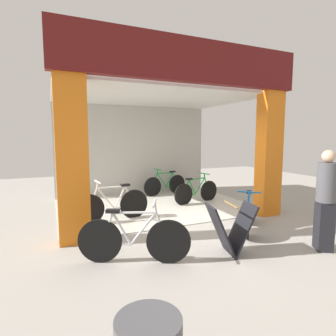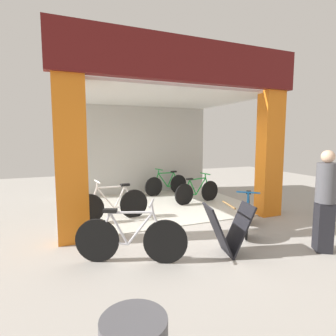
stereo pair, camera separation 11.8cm
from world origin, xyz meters
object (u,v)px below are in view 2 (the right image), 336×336
object	(u,v)px
bicycle_inside_0	(197,192)
pedestrian_0	(325,200)
bicycle_parked_1	(131,239)
bicycle_parked_0	(248,214)
sandwich_board_sign	(228,229)
bicycle_inside_2	(167,184)
bicycle_inside_1	(112,205)

from	to	relation	value
bicycle_inside_0	pedestrian_0	xyz separation A→B (m)	(0.35, -3.70, 0.52)
bicycle_parked_1	pedestrian_0	xyz separation A→B (m)	(3.06, -0.80, 0.48)
bicycle_inside_0	bicycle_parked_1	bearing A→B (deg)	-133.04
bicycle_parked_0	sandwich_board_sign	distance (m)	1.29
bicycle_inside_0	bicycle_inside_2	bearing A→B (deg)	105.13
bicycle_inside_0	bicycle_parked_0	xyz separation A→B (m)	(-0.17, -2.43, 0.01)
bicycle_inside_0	sandwich_board_sign	world-z (taller)	bicycle_inside_0
bicycle_parked_1	pedestrian_0	distance (m)	3.20
bicycle_inside_1	sandwich_board_sign	distance (m)	2.83
bicycle_parked_0	pedestrian_0	world-z (taller)	pedestrian_0
bicycle_inside_0	bicycle_parked_1	xyz separation A→B (m)	(-2.71, -2.90, 0.04)
bicycle_inside_0	bicycle_inside_2	size ratio (longest dim) A/B	0.97
bicycle_inside_0	bicycle_parked_1	distance (m)	3.97
bicycle_parked_0	bicycle_inside_2	bearing A→B (deg)	93.19
pedestrian_0	bicycle_parked_1	bearing A→B (deg)	165.31
bicycle_inside_1	bicycle_parked_1	world-z (taller)	bicycle_inside_1
bicycle_parked_1	sandwich_board_sign	distance (m)	1.56
bicycle_parked_0	pedestrian_0	distance (m)	1.47
bicycle_parked_1	pedestrian_0	bearing A→B (deg)	-14.69
sandwich_board_sign	bicycle_parked_1	bearing A→B (deg)	168.55
bicycle_inside_2	pedestrian_0	bearing A→B (deg)	-81.86
bicycle_parked_0	sandwich_board_sign	world-z (taller)	bicycle_parked_0
bicycle_inside_0	bicycle_inside_2	world-z (taller)	bicycle_inside_2
bicycle_inside_0	bicycle_parked_0	world-z (taller)	bicycle_parked_0
bicycle_parked_1	pedestrian_0	world-z (taller)	pedestrian_0
bicycle_inside_1	pedestrian_0	size ratio (longest dim) A/B	1.01
bicycle_parked_0	bicycle_parked_1	bearing A→B (deg)	-169.42
bicycle_inside_0	bicycle_parked_1	size ratio (longest dim) A/B	0.98
bicycle_inside_2	bicycle_parked_1	bearing A→B (deg)	-118.44
sandwich_board_sign	pedestrian_0	xyz separation A→B (m)	(1.53, -0.49, 0.44)
bicycle_parked_0	bicycle_parked_1	size ratio (longest dim) A/B	0.79
bicycle_inside_0	bicycle_parked_0	bearing A→B (deg)	-93.91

